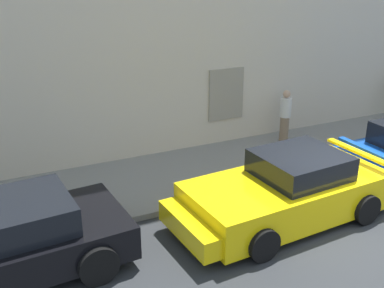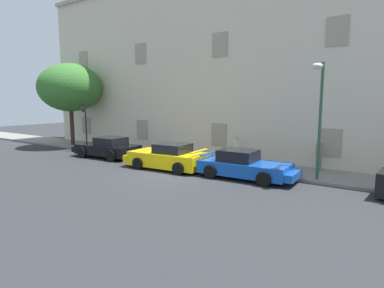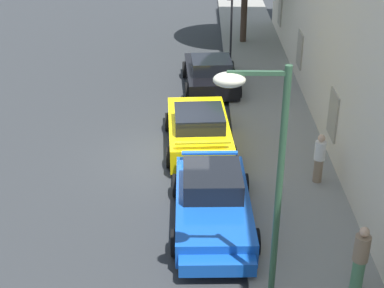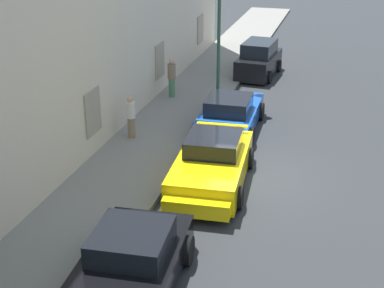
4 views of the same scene
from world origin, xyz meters
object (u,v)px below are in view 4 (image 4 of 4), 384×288
street_lamp (230,10)px  pedestrian_admiring (172,77)px  sportscar_white_middle (231,113)px  pedestrian_strolling (131,116)px  hatchback_parked (259,60)px  sportscar_red_lead (126,273)px  sportscar_yellow_flank (211,167)px

street_lamp → pedestrian_admiring: (-0.38, 2.39, -2.90)m
sportscar_white_middle → pedestrian_strolling: bearing=124.0°
hatchback_parked → pedestrian_admiring: size_ratio=2.18×
sportscar_red_lead → pedestrian_admiring: (13.10, 3.12, 0.38)m
sportscar_white_middle → hatchback_parked: 7.39m
sportscar_white_middle → street_lamp: bearing=14.4°
sportscar_white_middle → sportscar_red_lead: bearing=179.7°
sportscar_white_middle → pedestrian_admiring: size_ratio=2.89×
pedestrian_admiring → pedestrian_strolling: (-4.81, -0.00, -0.07)m
sportscar_white_middle → hatchback_parked: bearing=1.4°
street_lamp → sportscar_red_lead: bearing=-176.9°
sportscar_yellow_flank → pedestrian_strolling: size_ratio=3.15×
sportscar_white_middle → sportscar_yellow_flank: bearing=-175.0°
street_lamp → pedestrian_admiring: street_lamp is taller
sportscar_yellow_flank → sportscar_red_lead: bearing=175.1°
hatchback_parked → sportscar_yellow_flank: bearing=-177.2°
hatchback_parked → street_lamp: (-4.33, 0.61, 3.12)m
sportscar_red_lead → sportscar_yellow_flank: sportscar_yellow_flank is taller
sportscar_red_lead → sportscar_white_middle: (10.42, -0.06, -0.01)m
sportscar_white_middle → pedestrian_admiring: bearing=49.9°
street_lamp → sportscar_yellow_flank: bearing=-171.3°
hatchback_parked → pedestrian_admiring: 5.59m
sportscar_white_middle → pedestrian_strolling: pedestrian_strolling is taller
sportscar_red_lead → sportscar_white_middle: sportscar_white_middle is taller
sportscar_white_middle → hatchback_parked: size_ratio=1.32×
sportscar_yellow_flank → sportscar_white_middle: sportscar_yellow_flank is taller
pedestrian_strolling → street_lamp: bearing=-24.7°
sportscar_red_lead → hatchback_parked: hatchback_parked is taller
street_lamp → pedestrian_strolling: size_ratio=3.49×
pedestrian_admiring → hatchback_parked: bearing=-32.5°
sportscar_red_lead → pedestrian_admiring: bearing=13.4°
sportscar_red_lead → hatchback_parked: 17.81m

